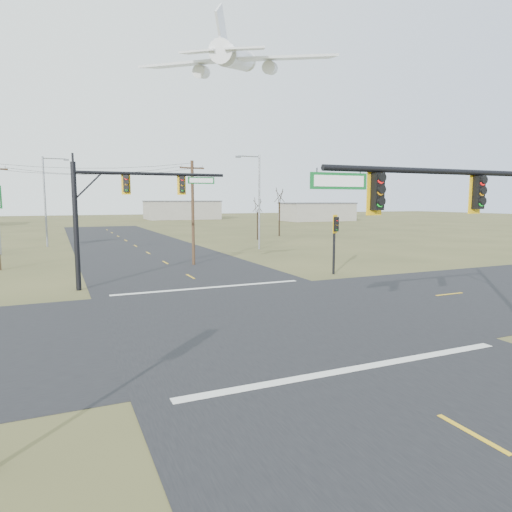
{
  "coord_description": "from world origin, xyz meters",
  "views": [
    {
      "loc": [
        -8.63,
        -19.12,
        5.41
      ],
      "look_at": [
        0.24,
        1.0,
        2.71
      ],
      "focal_mm": 32.0,
      "sensor_mm": 36.0,
      "label": 1
    }
  ],
  "objects_px": {
    "mast_arm_far": "(124,199)",
    "utility_pole_near": "(193,211)",
    "streetlight_c": "(47,197)",
    "bare_tree_d": "(279,195)",
    "streetlight_a": "(257,197)",
    "bare_tree_c": "(258,205)",
    "mast_arm_near": "(482,212)",
    "pedestal_signal_ne": "(335,231)"
  },
  "relations": [
    {
      "from": "utility_pole_near",
      "to": "bare_tree_d",
      "type": "height_order",
      "value": "utility_pole_near"
    },
    {
      "from": "streetlight_c",
      "to": "bare_tree_d",
      "type": "height_order",
      "value": "streetlight_c"
    },
    {
      "from": "mast_arm_far",
      "to": "utility_pole_near",
      "type": "relative_size",
      "value": 1.09
    },
    {
      "from": "mast_arm_far",
      "to": "bare_tree_c",
      "type": "bearing_deg",
      "value": 69.37
    },
    {
      "from": "pedestal_signal_ne",
      "to": "streetlight_c",
      "type": "bearing_deg",
      "value": 99.03
    },
    {
      "from": "streetlight_c",
      "to": "bare_tree_d",
      "type": "bearing_deg",
      "value": 3.86
    },
    {
      "from": "mast_arm_near",
      "to": "pedestal_signal_ne",
      "type": "bearing_deg",
      "value": 66.63
    },
    {
      "from": "streetlight_a",
      "to": "bare_tree_d",
      "type": "height_order",
      "value": "streetlight_a"
    },
    {
      "from": "utility_pole_near",
      "to": "bare_tree_c",
      "type": "bearing_deg",
      "value": 53.7
    },
    {
      "from": "utility_pole_near",
      "to": "streetlight_c",
      "type": "height_order",
      "value": "streetlight_c"
    },
    {
      "from": "mast_arm_near",
      "to": "streetlight_c",
      "type": "distance_m",
      "value": 49.66
    },
    {
      "from": "pedestal_signal_ne",
      "to": "streetlight_a",
      "type": "relative_size",
      "value": 0.43
    },
    {
      "from": "pedestal_signal_ne",
      "to": "utility_pole_near",
      "type": "height_order",
      "value": "utility_pole_near"
    },
    {
      "from": "utility_pole_near",
      "to": "streetlight_a",
      "type": "height_order",
      "value": "streetlight_a"
    },
    {
      "from": "mast_arm_far",
      "to": "utility_pole_near",
      "type": "bearing_deg",
      "value": 66.52
    },
    {
      "from": "mast_arm_near",
      "to": "bare_tree_d",
      "type": "relative_size",
      "value": 1.34
    },
    {
      "from": "pedestal_signal_ne",
      "to": "streetlight_a",
      "type": "distance_m",
      "value": 18.29
    },
    {
      "from": "utility_pole_near",
      "to": "streetlight_c",
      "type": "bearing_deg",
      "value": 117.59
    },
    {
      "from": "streetlight_a",
      "to": "streetlight_c",
      "type": "bearing_deg",
      "value": 144.52
    },
    {
      "from": "mast_arm_near",
      "to": "streetlight_c",
      "type": "bearing_deg",
      "value": 101.24
    },
    {
      "from": "mast_arm_far",
      "to": "utility_pole_near",
      "type": "xyz_separation_m",
      "value": [
        6.55,
        7.73,
        -0.98
      ]
    },
    {
      "from": "mast_arm_near",
      "to": "pedestal_signal_ne",
      "type": "distance_m",
      "value": 18.43
    },
    {
      "from": "pedestal_signal_ne",
      "to": "streetlight_a",
      "type": "height_order",
      "value": "streetlight_a"
    },
    {
      "from": "streetlight_a",
      "to": "streetlight_c",
      "type": "distance_m",
      "value": 24.53
    },
    {
      "from": "bare_tree_c",
      "to": "bare_tree_d",
      "type": "relative_size",
      "value": 0.79
    },
    {
      "from": "mast_arm_far",
      "to": "streetlight_c",
      "type": "height_order",
      "value": "streetlight_c"
    },
    {
      "from": "mast_arm_far",
      "to": "bare_tree_c",
      "type": "height_order",
      "value": "mast_arm_far"
    },
    {
      "from": "mast_arm_near",
      "to": "bare_tree_d",
      "type": "distance_m",
      "value": 54.45
    },
    {
      "from": "mast_arm_near",
      "to": "mast_arm_far",
      "type": "height_order",
      "value": "mast_arm_far"
    },
    {
      "from": "mast_arm_far",
      "to": "streetlight_c",
      "type": "distance_m",
      "value": 29.61
    },
    {
      "from": "bare_tree_d",
      "to": "mast_arm_near",
      "type": "bearing_deg",
      "value": -109.82
    },
    {
      "from": "mast_arm_far",
      "to": "utility_pole_near",
      "type": "height_order",
      "value": "utility_pole_near"
    },
    {
      "from": "pedestal_signal_ne",
      "to": "streetlight_c",
      "type": "distance_m",
      "value": 36.19
    },
    {
      "from": "utility_pole_near",
      "to": "streetlight_a",
      "type": "bearing_deg",
      "value": 42.45
    },
    {
      "from": "streetlight_c",
      "to": "bare_tree_c",
      "type": "relative_size",
      "value": 1.7
    },
    {
      "from": "pedestal_signal_ne",
      "to": "utility_pole_near",
      "type": "bearing_deg",
      "value": 108.71
    },
    {
      "from": "pedestal_signal_ne",
      "to": "bare_tree_d",
      "type": "distance_m",
      "value": 36.23
    },
    {
      "from": "bare_tree_d",
      "to": "streetlight_a",
      "type": "bearing_deg",
      "value": -124.0
    },
    {
      "from": "pedestal_signal_ne",
      "to": "streetlight_a",
      "type": "xyz_separation_m",
      "value": [
        1.8,
        18.01,
        2.57
      ]
    },
    {
      "from": "mast_arm_near",
      "to": "mast_arm_far",
      "type": "distance_m",
      "value": 20.51
    },
    {
      "from": "streetlight_a",
      "to": "utility_pole_near",
      "type": "bearing_deg",
      "value": -142.51
    },
    {
      "from": "streetlight_c",
      "to": "streetlight_a",
      "type": "bearing_deg",
      "value": -32.76
    }
  ]
}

